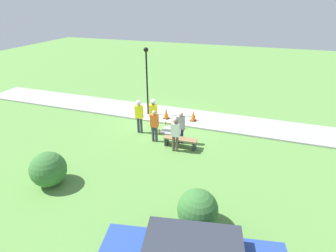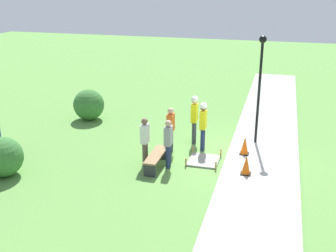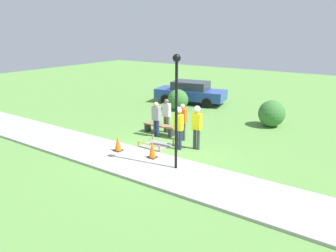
{
  "view_description": "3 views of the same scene",
  "coord_description": "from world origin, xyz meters",
  "px_view_note": "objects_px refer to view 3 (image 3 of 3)",
  "views": [
    {
      "loc": [
        -4.71,
        13.27,
        6.81
      ],
      "look_at": [
        -0.94,
        2.13,
        1.02
      ],
      "focal_mm": 28.0,
      "sensor_mm": 36.0,
      "label": 1
    },
    {
      "loc": [
        -14.33,
        -1.68,
        6.28
      ],
      "look_at": [
        -0.65,
        2.09,
        1.2
      ],
      "focal_mm": 45.0,
      "sensor_mm": 36.0,
      "label": 2
    },
    {
      "loc": [
        7.55,
        -10.26,
        5.08
      ],
      "look_at": [
        -0.46,
        1.32,
        0.84
      ],
      "focal_mm": 35.0,
      "sensor_mm": 36.0,
      "label": 3
    }
  ],
  "objects_px": {
    "worker_assistant": "(178,124)",
    "bystander_in_orange_shirt": "(182,120)",
    "bystander_in_gray_shirt": "(166,114)",
    "worker_supervisor": "(197,123)",
    "bystander_in_white_shirt": "(156,117)",
    "traffic_cone_far_patch": "(152,150)",
    "traffic_cone_near_patch": "(118,143)",
    "parked_car_blue": "(191,92)",
    "lamppost_near": "(176,96)",
    "park_bench": "(159,127)"
  },
  "relations": [
    {
      "from": "park_bench",
      "to": "worker_assistant",
      "type": "xyz_separation_m",
      "value": [
        1.94,
        -1.26,
        0.8
      ]
    },
    {
      "from": "traffic_cone_far_patch",
      "to": "parked_car_blue",
      "type": "distance_m",
      "value": 10.47
    },
    {
      "from": "bystander_in_orange_shirt",
      "to": "lamppost_near",
      "type": "bearing_deg",
      "value": -61.59
    },
    {
      "from": "park_bench",
      "to": "worker_supervisor",
      "type": "height_order",
      "value": "worker_supervisor"
    },
    {
      "from": "worker_supervisor",
      "to": "bystander_in_white_shirt",
      "type": "bearing_deg",
      "value": 171.05
    },
    {
      "from": "worker_supervisor",
      "to": "worker_assistant",
      "type": "bearing_deg",
      "value": -143.6
    },
    {
      "from": "park_bench",
      "to": "traffic_cone_far_patch",
      "type": "bearing_deg",
      "value": -58.6
    },
    {
      "from": "traffic_cone_near_patch",
      "to": "park_bench",
      "type": "relative_size",
      "value": 0.4
    },
    {
      "from": "traffic_cone_near_patch",
      "to": "bystander_in_orange_shirt",
      "type": "xyz_separation_m",
      "value": [
        1.34,
        2.93,
        0.57
      ]
    },
    {
      "from": "parked_car_blue",
      "to": "bystander_in_gray_shirt",
      "type": "bearing_deg",
      "value": -80.09
    },
    {
      "from": "traffic_cone_far_patch",
      "to": "parked_car_blue",
      "type": "height_order",
      "value": "parked_car_blue"
    },
    {
      "from": "bystander_in_orange_shirt",
      "to": "bystander_in_gray_shirt",
      "type": "bearing_deg",
      "value": 156.13
    },
    {
      "from": "traffic_cone_far_patch",
      "to": "park_bench",
      "type": "distance_m",
      "value": 3.34
    },
    {
      "from": "traffic_cone_far_patch",
      "to": "traffic_cone_near_patch",
      "type": "bearing_deg",
      "value": -172.65
    },
    {
      "from": "worker_supervisor",
      "to": "bystander_in_orange_shirt",
      "type": "relative_size",
      "value": 1.11
    },
    {
      "from": "traffic_cone_far_patch",
      "to": "worker_assistant",
      "type": "bearing_deg",
      "value": 83.02
    },
    {
      "from": "bystander_in_gray_shirt",
      "to": "parked_car_blue",
      "type": "xyz_separation_m",
      "value": [
        -2.41,
        6.37,
        -0.17
      ]
    },
    {
      "from": "worker_assistant",
      "to": "bystander_in_orange_shirt",
      "type": "distance_m",
      "value": 1.24
    },
    {
      "from": "traffic_cone_near_patch",
      "to": "park_bench",
      "type": "bearing_deg",
      "value": 91.72
    },
    {
      "from": "traffic_cone_near_patch",
      "to": "traffic_cone_far_patch",
      "type": "xyz_separation_m",
      "value": [
        1.65,
        0.21,
        0.01
      ]
    },
    {
      "from": "worker_supervisor",
      "to": "bystander_in_gray_shirt",
      "type": "xyz_separation_m",
      "value": [
        -2.44,
        1.23,
        -0.21
      ]
    },
    {
      "from": "bystander_in_gray_shirt",
      "to": "park_bench",
      "type": "bearing_deg",
      "value": -106.59
    },
    {
      "from": "bystander_in_white_shirt",
      "to": "parked_car_blue",
      "type": "distance_m",
      "value": 7.6
    },
    {
      "from": "worker_assistant",
      "to": "bystander_in_orange_shirt",
      "type": "xyz_separation_m",
      "value": [
        -0.5,
        1.12,
        -0.15
      ]
    },
    {
      "from": "traffic_cone_far_patch",
      "to": "lamppost_near",
      "type": "distance_m",
      "value": 2.72
    },
    {
      "from": "traffic_cone_far_patch",
      "to": "bystander_in_orange_shirt",
      "type": "height_order",
      "value": "bystander_in_orange_shirt"
    },
    {
      "from": "worker_assistant",
      "to": "lamppost_near",
      "type": "bearing_deg",
      "value": -59.23
    },
    {
      "from": "bystander_in_orange_shirt",
      "to": "lamppost_near",
      "type": "relative_size",
      "value": 0.42
    },
    {
      "from": "worker_assistant",
      "to": "bystander_in_gray_shirt",
      "type": "distance_m",
      "value": 2.48
    },
    {
      "from": "bystander_in_orange_shirt",
      "to": "worker_assistant",
      "type": "bearing_deg",
      "value": -65.81
    },
    {
      "from": "bystander_in_white_shirt",
      "to": "lamppost_near",
      "type": "xyz_separation_m",
      "value": [
        2.94,
        -2.75,
        1.81
      ]
    },
    {
      "from": "bystander_in_gray_shirt",
      "to": "lamppost_near",
      "type": "xyz_separation_m",
      "value": [
        2.93,
        -3.6,
        1.82
      ]
    },
    {
      "from": "bystander_in_gray_shirt",
      "to": "parked_car_blue",
      "type": "bearing_deg",
      "value": 110.74
    },
    {
      "from": "traffic_cone_far_patch",
      "to": "bystander_in_orange_shirt",
      "type": "relative_size",
      "value": 0.39
    },
    {
      "from": "bystander_in_orange_shirt",
      "to": "traffic_cone_far_patch",
      "type": "bearing_deg",
      "value": -83.52
    },
    {
      "from": "bystander_in_orange_shirt",
      "to": "bystander_in_gray_shirt",
      "type": "distance_m",
      "value": 1.42
    },
    {
      "from": "traffic_cone_far_patch",
      "to": "bystander_in_white_shirt",
      "type": "height_order",
      "value": "bystander_in_white_shirt"
    },
    {
      "from": "worker_supervisor",
      "to": "lamppost_near",
      "type": "xyz_separation_m",
      "value": [
        0.49,
        -2.37,
        1.61
      ]
    },
    {
      "from": "traffic_cone_far_patch",
      "to": "bystander_in_gray_shirt",
      "type": "distance_m",
      "value": 3.71
    },
    {
      "from": "worker_assistant",
      "to": "traffic_cone_far_patch",
      "type": "bearing_deg",
      "value": -96.98
    },
    {
      "from": "traffic_cone_near_patch",
      "to": "worker_supervisor",
      "type": "xyz_separation_m",
      "value": [
        2.48,
        2.28,
        0.76
      ]
    },
    {
      "from": "worker_supervisor",
      "to": "lamppost_near",
      "type": "bearing_deg",
      "value": -78.21
    },
    {
      "from": "worker_supervisor",
      "to": "lamppost_near",
      "type": "relative_size",
      "value": 0.47
    },
    {
      "from": "bystander_in_white_shirt",
      "to": "traffic_cone_far_patch",
      "type": "bearing_deg",
      "value": -56.59
    },
    {
      "from": "traffic_cone_far_patch",
      "to": "parked_car_blue",
      "type": "xyz_separation_m",
      "value": [
        -4.02,
        9.66,
        0.37
      ]
    },
    {
      "from": "bystander_in_white_shirt",
      "to": "parked_car_blue",
      "type": "height_order",
      "value": "bystander_in_white_shirt"
    },
    {
      "from": "park_bench",
      "to": "bystander_in_orange_shirt",
      "type": "bearing_deg",
      "value": -5.32
    },
    {
      "from": "worker_assistant",
      "to": "bystander_in_white_shirt",
      "type": "distance_m",
      "value": 2.01
    },
    {
      "from": "worker_assistant",
      "to": "bystander_in_orange_shirt",
      "type": "height_order",
      "value": "worker_assistant"
    },
    {
      "from": "park_bench",
      "to": "bystander_in_orange_shirt",
      "type": "xyz_separation_m",
      "value": [
        1.43,
        -0.13,
        0.65
      ]
    }
  ]
}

